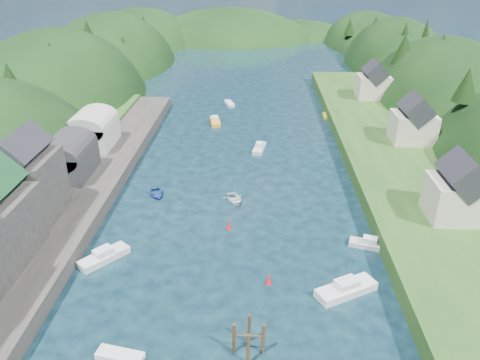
{
  "coord_description": "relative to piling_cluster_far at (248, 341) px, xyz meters",
  "views": [
    {
      "loc": [
        2.34,
        -29.45,
        32.11
      ],
      "look_at": [
        0.0,
        28.0,
        4.0
      ],
      "focal_mm": 35.0,
      "sensor_mm": 36.0,
      "label": 1
    }
  ],
  "objects": [
    {
      "name": "right_bank_cottages",
      "position": [
        26.17,
        47.03,
        4.55
      ],
      "size": [
        9.0,
        59.24,
        8.41
      ],
      "color": "beige",
      "rests_on": "terrace_right"
    },
    {
      "name": "hillside_right",
      "position": [
        43.17,
        73.7,
        -8.7
      ],
      "size": [
        36.0,
        245.56,
        48.0
      ],
      "color": "black",
      "rests_on": "ground"
    },
    {
      "name": "channel_buoy_near",
      "position": [
        1.94,
        9.64,
        -0.81
      ],
      "size": [
        0.7,
        0.7,
        1.1
      ],
      "color": "red",
      "rests_on": "ground"
    },
    {
      "name": "hillside_left",
      "position": [
        -46.83,
        73.7,
        -9.32
      ],
      "size": [
        44.0,
        245.56,
        52.0
      ],
      "color": "black",
      "rests_on": "ground"
    },
    {
      "name": "ground",
      "position": [
        -1.83,
        48.7,
        -1.29
      ],
      "size": [
        600.0,
        600.0,
        0.0
      ],
      "primitive_type": "plane",
      "color": "black",
      "rests_on": "ground"
    },
    {
      "name": "hill_trees",
      "position": [
        0.16,
        63.28,
        9.89
      ],
      "size": [
        90.69,
        154.54,
        12.7
      ],
      "color": "black",
      "rests_on": "ground"
    },
    {
      "name": "moored_boats",
      "position": [
        -6.39,
        18.13,
        -0.73
      ],
      "size": [
        36.85,
        94.37,
        2.22
      ],
      "color": "silver",
      "rests_on": "ground"
    },
    {
      "name": "piling_cluster_far",
      "position": [
        0.0,
        0.0,
        0.0
      ],
      "size": [
        3.06,
        2.87,
        3.72
      ],
      "color": "#382314",
      "rests_on": "ground"
    },
    {
      "name": "terrace_right",
      "position": [
        23.17,
        38.7,
        -0.09
      ],
      "size": [
        16.0,
        120.0,
        2.4
      ],
      "primitive_type": "cube",
      "color": "#234719",
      "rests_on": "ground"
    },
    {
      "name": "far_hills",
      "position": [
        -0.62,
        172.7,
        -12.09
      ],
      "size": [
        103.0,
        68.0,
        44.0
      ],
      "color": "black",
      "rests_on": "ground"
    },
    {
      "name": "channel_buoy_far",
      "position": [
        -3.01,
        20.54,
        -0.81
      ],
      "size": [
        0.7,
        0.7,
        1.1
      ],
      "color": "red",
      "rests_on": "ground"
    },
    {
      "name": "boat_sheds",
      "position": [
        -27.83,
        37.7,
        3.98
      ],
      "size": [
        7.0,
        21.0,
        7.5
      ],
      "color": "#2D2D30",
      "rests_on": "quay_left"
    },
    {
      "name": "quay_left",
      "position": [
        -25.83,
        18.7,
        -0.29
      ],
      "size": [
        12.0,
        110.0,
        2.0
      ],
      "primitive_type": "cube",
      "color": "#2D2B28",
      "rests_on": "ground"
    }
  ]
}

